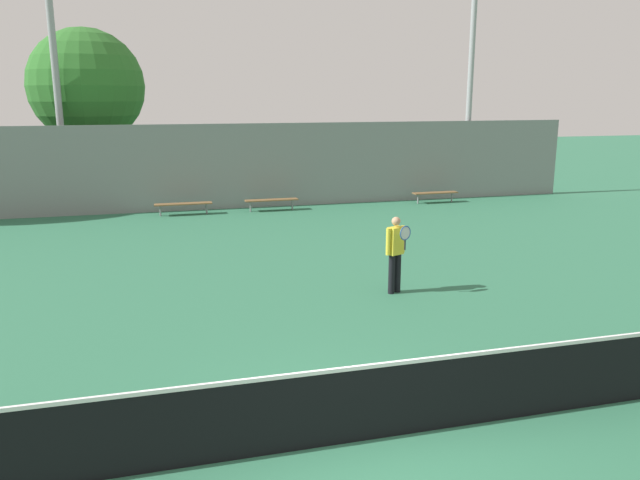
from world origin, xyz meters
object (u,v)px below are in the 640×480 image
at_px(bench_courtside_near, 271,200).
at_px(tennis_net, 357,403).
at_px(bench_courtside_far, 435,193).
at_px(light_pole_near_left, 55,68).
at_px(bench_by_gate, 183,204).
at_px(light_pole_far_right, 473,31).
at_px(tree_green_broad, 86,87).
at_px(tennis_player, 396,251).

bearing_deg(bench_courtside_near, tennis_net, -97.17).
xyz_separation_m(bench_courtside_far, light_pole_near_left, (-13.95, 1.90, 4.75)).
xyz_separation_m(bench_by_gate, light_pole_far_right, (11.78, 1.19, 6.32)).
bearing_deg(tennis_net, tree_green_broad, 102.62).
xyz_separation_m(light_pole_near_left, light_pole_far_right, (15.88, -0.71, 1.58)).
bearing_deg(bench_courtside_near, bench_courtside_far, 0.00).
bearing_deg(light_pole_far_right, bench_courtside_far, -148.50).
relative_size(bench_courtside_far, bench_by_gate, 0.91).
relative_size(bench_courtside_far, tree_green_broad, 0.27).
xyz_separation_m(tennis_player, tree_green_broad, (-7.20, 14.63, 3.58)).
distance_m(tennis_net, bench_courtside_near, 16.06).
bearing_deg(tree_green_broad, bench_by_gate, -51.69).
xyz_separation_m(bench_by_gate, light_pole_near_left, (-4.10, 1.90, 4.75)).
distance_m(tennis_player, light_pole_far_right, 15.20).
relative_size(tennis_net, light_pole_near_left, 1.44).
relative_size(bench_courtside_far, light_pole_near_left, 0.21).
bearing_deg(bench_by_gate, light_pole_near_left, 155.14).
relative_size(tennis_net, light_pole_far_right, 1.08).
bearing_deg(light_pole_far_right, bench_courtside_near, -172.13).
bearing_deg(bench_by_gate, bench_courtside_far, 0.00).
bearing_deg(light_pole_near_left, bench_courtside_far, -7.76).
relative_size(tennis_player, light_pole_near_left, 0.20).
bearing_deg(bench_by_gate, tennis_player, -69.54).
height_order(bench_courtside_near, light_pole_far_right, light_pole_far_right).
xyz_separation_m(light_pole_far_right, tree_green_broad, (-15.08, 2.99, -2.20)).
height_order(bench_courtside_near, bench_courtside_far, same).
bearing_deg(bench_courtside_far, bench_courtside_near, -180.00).
height_order(bench_by_gate, tree_green_broad, tree_green_broad).
bearing_deg(tree_green_broad, bench_courtside_far, -17.62).
bearing_deg(light_pole_near_left, bench_courtside_near, -14.58).
bearing_deg(tennis_player, light_pole_far_right, 32.98).
distance_m(bench_courtside_near, light_pole_far_right, 10.72).
distance_m(bench_courtside_far, tree_green_broad, 14.40).
bearing_deg(tennis_net, bench_courtside_near, 82.83).
height_order(light_pole_near_left, light_pole_far_right, light_pole_far_right).
xyz_separation_m(tennis_net, light_pole_far_right, (10.58, 17.12, 6.20)).
bearing_deg(bench_courtside_near, bench_by_gate, 180.00).
bearing_deg(bench_by_gate, light_pole_far_right, 5.75).
height_order(bench_courtside_near, bench_by_gate, same).
bearing_deg(tree_green_broad, bench_courtside_near, -32.68).
bearing_deg(bench_courtside_near, tennis_player, -86.20).
bearing_deg(bench_courtside_near, tree_green_broad, 147.32).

